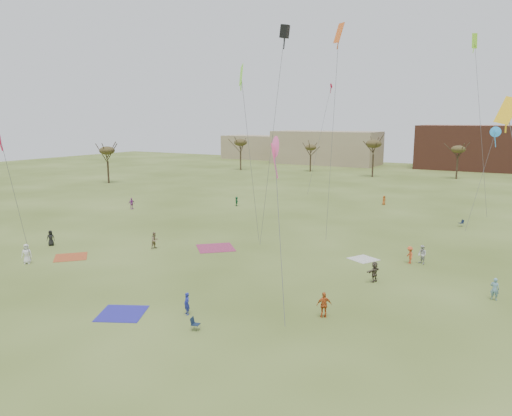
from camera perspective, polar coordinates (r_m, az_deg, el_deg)
The scene contains 24 objects.
ground at distance 37.66m, azimuth -9.42°, elevation -11.13°, with size 260.00×260.00×0.00m, color #3E4F18.
flyer_near_left at distance 51.97m, azimuth -25.17°, elevation -4.85°, with size 0.94×0.61×1.92m, color white.
flyer_near_right at distance 35.61m, azimuth -8.07°, elevation -10.99°, with size 0.59×0.38×1.61m, color navy.
spectator_fore_a at distance 35.08m, azimuth 7.94°, elevation -11.13°, with size 1.07×0.45×1.83m, color #C65822.
spectator_fore_b at distance 53.56m, azimuth -11.72°, elevation -3.71°, with size 0.87×0.68×1.79m, color #836E53.
spectator_fore_c at distance 43.14m, azimuth 13.62°, elevation -7.24°, with size 1.64×0.52×1.77m, color brown.
flyer_mid_a at distance 58.16m, azimuth -22.82°, elevation -3.24°, with size 0.83×0.54×1.71m, color black.
flyer_mid_b at distance 49.39m, azimuth 17.49°, elevation -5.24°, with size 1.08×0.62×1.67m, color #D25127.
flyer_mid_c at distance 42.11m, azimuth 26.06°, elevation -8.47°, with size 0.64×0.42×1.76m, color #6794AC.
spectator_mid_d at distance 77.54m, azimuth -14.31°, elevation 0.50°, with size 1.03×0.43×1.76m, color #A0429F.
spectator_mid_e at distance 49.54m, azimuth 18.80°, elevation -5.18°, with size 0.89×0.69×1.83m, color beige.
flyer_far_a at distance 78.23m, azimuth -2.27°, elevation 0.79°, with size 1.36×0.43×1.47m, color #236B3D.
flyer_far_b at distance 81.75m, azimuth 14.70°, elevation 0.88°, with size 0.73×0.48×1.49m, color #B3531E.
blanket_red at distance 52.80m, azimuth -20.78°, elevation -5.38°, with size 3.09×3.09×0.03m, color #AE4922.
blanket_blue at distance 36.96m, azimuth -15.37°, elevation -11.79°, with size 3.14×3.14×0.03m, color #27249E.
blanket_cream at distance 49.86m, azimuth 12.40°, elevation -5.85°, with size 2.39×2.39×0.03m, color silver.
blanket_plum at distance 53.03m, azimuth -4.74°, elevation -4.66°, with size 3.82×3.82×0.03m, color #942D53.
camp_chair_center at distance 33.26m, azimuth -7.08°, elevation -13.56°, with size 0.65×0.61×0.87m.
camp_chair_right at distance 68.65m, azimuth 22.79°, elevation -1.77°, with size 0.74×0.74×0.87m.
kites_aloft at distance 49.81m, azimuth 7.91°, elevation 14.21°, with size 43.85×55.63×23.86m.
tree_line at distance 109.15m, azimuth 16.80°, elevation 6.43°, with size 117.44×49.32×8.91m.
building_tan at distance 153.32m, azimuth 8.18°, elevation 6.98°, with size 32.00×14.00×10.00m, color #937F60.
building_brick at distance 148.06m, azimuth 23.53°, elevation 6.50°, with size 26.00×16.00×12.00m, color brown.
building_tan_west at distance 172.96m, azimuth -0.25°, elevation 7.12°, with size 20.00×12.00×8.00m, color #937F60.
Camera 1 is at (22.63, -26.81, 13.69)m, focal length 34.31 mm.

